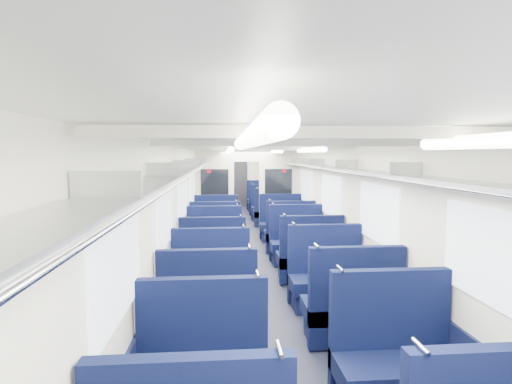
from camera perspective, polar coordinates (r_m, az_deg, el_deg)
floor at (r=8.34m, az=-0.06°, el=-9.95°), size 2.80×18.00×0.01m
ceiling at (r=8.05m, az=-0.06°, el=6.42°), size 2.80×18.00×0.01m
wall_left at (r=8.12m, az=-9.96°, el=-1.99°), size 0.02×18.00×2.35m
dado_left at (r=8.26m, az=-9.77°, el=-7.67°), size 0.03×17.90×0.70m
wall_right at (r=8.34m, az=9.58°, el=-1.79°), size 0.02×18.00×2.35m
dado_right at (r=8.48m, az=9.39°, el=-7.33°), size 0.03×17.90×0.70m
wall_far at (r=17.06m, az=-2.52°, el=1.90°), size 2.80×0.02×2.35m
luggage_rack_left at (r=8.04m, az=-8.73°, el=3.67°), size 0.36×17.40×0.18m
luggage_rack_right at (r=8.23m, az=8.40°, el=3.71°), size 0.36×17.40×0.18m
windows at (r=7.63m, az=0.22°, el=-0.52°), size 2.78×15.60×0.75m
ceiling_fittings at (r=7.78m, az=0.10°, el=6.00°), size 2.70×16.06×0.11m
end_door at (r=17.01m, az=-2.51°, el=1.30°), size 0.75×0.06×2.00m
bulkhead at (r=11.11m, az=-1.33°, el=0.35°), size 2.80×0.10×2.35m
seat_6 at (r=3.63m, az=-7.56°, el=-24.90°), size 1.09×0.60×1.21m
seat_7 at (r=4.00m, az=19.09°, el=-22.12°), size 1.09×0.60×1.21m
seat_8 at (r=4.81m, az=-6.76°, el=-17.01°), size 1.09×0.60×1.21m
seat_9 at (r=5.02m, az=13.34°, el=-16.13°), size 1.09×0.60×1.21m
seat_10 at (r=5.71m, az=-6.41°, el=-13.35°), size 1.09×0.60×1.21m
seat_11 at (r=6.04m, az=9.96°, el=-12.34°), size 1.09×0.60×1.21m
seat_12 at (r=6.94m, az=-6.10°, el=-9.94°), size 1.09×0.60×1.21m
seat_13 at (r=7.13m, az=7.57°, el=-9.55°), size 1.09×0.60×1.21m
seat_14 at (r=8.03m, az=-5.91°, el=-7.83°), size 1.09×0.60×1.21m
seat_15 at (r=8.26m, az=5.79°, el=-7.45°), size 1.09×0.60×1.21m
seat_16 at (r=9.04m, az=-5.77°, el=-6.33°), size 1.09×0.60×1.21m
seat_17 at (r=9.15m, az=4.74°, el=-6.19°), size 1.09×0.60×1.21m
seat_18 at (r=10.16m, az=-5.66°, el=-5.04°), size 1.09×0.60×1.21m
seat_19 at (r=10.39m, az=3.57°, el=-4.79°), size 1.09×0.60×1.21m
seat_20 at (r=12.25m, az=-5.50°, el=-3.25°), size 1.09×0.60×1.21m
seat_21 at (r=12.40m, az=2.21°, el=-3.13°), size 1.09×0.60×1.21m
seat_22 at (r=13.52m, az=-5.43°, el=-2.44°), size 1.09×0.60×1.21m
seat_23 at (r=13.51m, az=1.63°, el=-2.42°), size 1.09×0.60×1.21m
seat_24 at (r=14.55m, az=-5.38°, el=-1.89°), size 1.09×0.60×1.21m
seat_25 at (r=14.69m, az=1.11°, el=-1.79°), size 1.09×0.60×1.21m
seat_26 at (r=15.67m, az=-5.33°, el=-1.37°), size 1.09×0.60×1.21m
seat_27 at (r=15.81m, az=0.70°, el=-1.28°), size 1.09×0.60×1.21m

